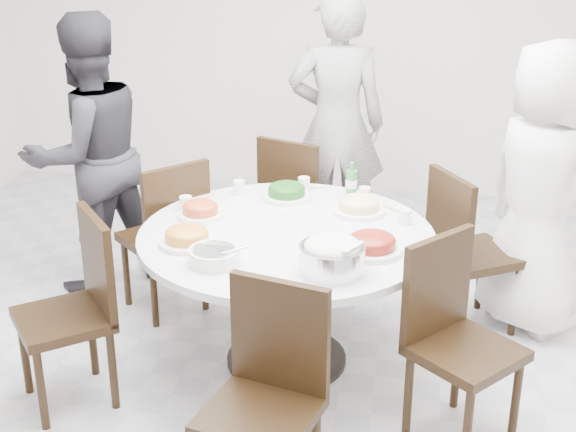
# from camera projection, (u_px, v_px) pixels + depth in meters

# --- Properties ---
(floor) EXTENTS (6.00, 6.00, 0.01)m
(floor) POSITION_uv_depth(u_px,v_px,m) (307.00, 388.00, 4.07)
(floor) COLOR #B9B9BE
(floor) RESTS_ON ground
(wall_back) EXTENTS (6.00, 0.01, 2.80)m
(wall_back) POSITION_uv_depth(u_px,v_px,m) (361.00, 22.00, 6.30)
(wall_back) COLOR white
(wall_back) RESTS_ON ground
(dining_table) EXTENTS (1.50, 1.50, 0.75)m
(dining_table) POSITION_uv_depth(u_px,v_px,m) (286.00, 299.00, 4.18)
(dining_table) COLOR silver
(dining_table) RESTS_ON floor
(chair_ne) EXTENTS (0.58, 0.58, 0.95)m
(chair_ne) POSITION_uv_depth(u_px,v_px,m) (476.00, 251.00, 4.49)
(chair_ne) COLOR black
(chair_ne) RESTS_ON floor
(chair_n) EXTENTS (0.55, 0.55, 0.95)m
(chair_n) POSITION_uv_depth(u_px,v_px,m) (303.00, 205.00, 5.15)
(chair_n) COLOR black
(chair_n) RESTS_ON floor
(chair_nw) EXTENTS (0.59, 0.59, 0.95)m
(chair_nw) POSITION_uv_depth(u_px,v_px,m) (163.00, 235.00, 4.71)
(chair_nw) COLOR black
(chair_nw) RESTS_ON floor
(chair_sw) EXTENTS (0.59, 0.59, 0.95)m
(chair_sw) POSITION_uv_depth(u_px,v_px,m) (62.00, 315.00, 3.81)
(chair_sw) COLOR black
(chair_sw) RESTS_ON floor
(chair_s) EXTENTS (0.51, 0.51, 0.95)m
(chair_s) POSITION_uv_depth(u_px,v_px,m) (259.00, 410.00, 3.11)
(chair_s) COLOR black
(chair_s) RESTS_ON floor
(chair_se) EXTENTS (0.59, 0.59, 0.95)m
(chair_se) POSITION_uv_depth(u_px,v_px,m) (466.00, 348.00, 3.54)
(chair_se) COLOR black
(chair_se) RESTS_ON floor
(diner_right) EXTENTS (0.92, 0.96, 1.65)m
(diner_right) POSITION_uv_depth(u_px,v_px,m) (542.00, 190.00, 4.40)
(diner_right) COLOR white
(diner_right) RESTS_ON floor
(diner_middle) EXTENTS (0.70, 0.50, 1.79)m
(diner_middle) POSITION_uv_depth(u_px,v_px,m) (337.00, 125.00, 5.36)
(diner_middle) COLOR black
(diner_middle) RESTS_ON floor
(diner_left) EXTENTS (1.04, 1.06, 1.72)m
(diner_left) POSITION_uv_depth(u_px,v_px,m) (89.00, 155.00, 4.87)
(diner_left) COLOR #222127
(diner_left) RESTS_ON floor
(dish_greens) EXTENTS (0.27, 0.27, 0.07)m
(dish_greens) POSITION_uv_depth(u_px,v_px,m) (287.00, 193.00, 4.47)
(dish_greens) COLOR white
(dish_greens) RESTS_ON dining_table
(dish_pale) EXTENTS (0.28, 0.28, 0.07)m
(dish_pale) POSITION_uv_depth(u_px,v_px,m) (359.00, 206.00, 4.27)
(dish_pale) COLOR white
(dish_pale) RESTS_ON dining_table
(dish_orange) EXTENTS (0.24, 0.24, 0.06)m
(dish_orange) POSITION_uv_depth(u_px,v_px,m) (200.00, 212.00, 4.22)
(dish_orange) COLOR white
(dish_orange) RESTS_ON dining_table
(dish_redbrown) EXTENTS (0.29, 0.29, 0.07)m
(dish_redbrown) POSITION_uv_depth(u_px,v_px,m) (372.00, 245.00, 3.81)
(dish_redbrown) COLOR white
(dish_redbrown) RESTS_ON dining_table
(dish_tofu) EXTENTS (0.27, 0.27, 0.07)m
(dish_tofu) POSITION_uv_depth(u_px,v_px,m) (187.00, 238.00, 3.88)
(dish_tofu) COLOR white
(dish_tofu) RESTS_ON dining_table
(rice_bowl) EXTENTS (0.30, 0.30, 0.13)m
(rice_bowl) POSITION_uv_depth(u_px,v_px,m) (332.00, 259.00, 3.60)
(rice_bowl) COLOR silver
(rice_bowl) RESTS_ON dining_table
(soup_bowl) EXTENTS (0.24, 0.24, 0.07)m
(soup_bowl) POSITION_uv_depth(u_px,v_px,m) (214.00, 256.00, 3.69)
(soup_bowl) COLOR white
(soup_bowl) RESTS_ON dining_table
(beverage_bottle) EXTENTS (0.06, 0.06, 0.22)m
(beverage_bottle) POSITION_uv_depth(u_px,v_px,m) (351.00, 181.00, 4.44)
(beverage_bottle) COLOR #2F7535
(beverage_bottle) RESTS_ON dining_table
(tea_cups) EXTENTS (0.07, 0.07, 0.08)m
(tea_cups) POSITION_uv_depth(u_px,v_px,m) (302.00, 185.00, 4.57)
(tea_cups) COLOR white
(tea_cups) RESTS_ON dining_table
(chopsticks) EXTENTS (0.24, 0.04, 0.01)m
(chopsticks) POSITION_uv_depth(u_px,v_px,m) (299.00, 185.00, 4.68)
(chopsticks) COLOR tan
(chopsticks) RESTS_ON dining_table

